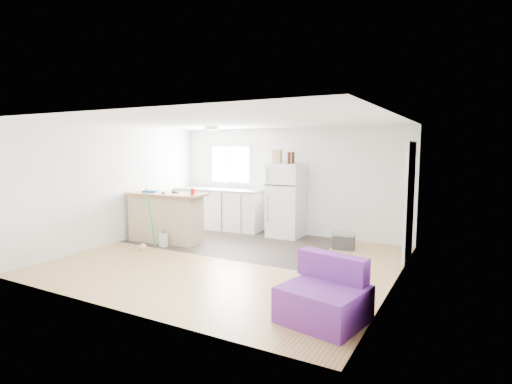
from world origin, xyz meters
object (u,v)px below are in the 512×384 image
(peninsula, at_px, (166,217))
(purple_seat, at_px, (325,298))
(cooler, at_px, (344,241))
(blue_tray, at_px, (151,191))
(refrigerator, at_px, (286,200))
(bottle_left, at_px, (289,158))
(mop, at_px, (145,238))
(cardboard_box, at_px, (277,156))
(red_cup, at_px, (193,192))
(bottle_right, at_px, (293,158))
(cleaner_jug, at_px, (163,240))
(kitchen_cabinets, at_px, (220,208))

(peninsula, xyz_separation_m, purple_seat, (4.16, -2.05, -0.26))
(peninsula, distance_m, cooler, 3.65)
(blue_tray, bearing_deg, refrigerator, 35.08)
(blue_tray, bearing_deg, bottle_left, 31.86)
(cooler, xyz_separation_m, bottle_left, (-1.32, 0.34, 1.57))
(mop, bearing_deg, cardboard_box, 37.10)
(mop, xyz_separation_m, red_cup, (0.57, 0.76, 0.85))
(cooler, distance_m, bottle_right, 2.07)
(cleaner_jug, xyz_separation_m, bottle_left, (1.86, 1.89, 1.60))
(cleaner_jug, bearing_deg, refrigerator, 53.28)
(cleaner_jug, bearing_deg, mop, -108.27)
(cooler, distance_m, purple_seat, 3.32)
(cooler, bearing_deg, refrigerator, 153.26)
(mop, height_order, blue_tray, mop)
(refrigerator, bearing_deg, cooler, -18.11)
(cooler, bearing_deg, cardboard_box, 156.18)
(red_cup, distance_m, bottle_left, 2.16)
(cardboard_box, relative_size, bottle_left, 1.20)
(mop, bearing_deg, bottle_left, 31.03)
(cleaner_jug, relative_size, bottle_left, 1.28)
(kitchen_cabinets, xyz_separation_m, refrigerator, (1.76, -0.02, 0.31))
(mop, height_order, bottle_left, bottle_left)
(cardboard_box, height_order, bottle_right, cardboard_box)
(bottle_left, distance_m, bottle_right, 0.10)
(refrigerator, xyz_separation_m, cooler, (1.44, -0.46, -0.64))
(purple_seat, relative_size, bottle_left, 4.03)
(kitchen_cabinets, relative_size, mop, 1.83)
(cleaner_jug, relative_size, mop, 0.26)
(purple_seat, bearing_deg, bottle_right, 129.95)
(blue_tray, bearing_deg, kitchen_cabinets, 70.31)
(peninsula, relative_size, red_cup, 14.32)
(cooler, relative_size, red_cup, 3.93)
(purple_seat, distance_m, red_cup, 4.16)
(bottle_right, bearing_deg, purple_seat, -61.35)
(blue_tray, xyz_separation_m, bottle_left, (2.48, 1.54, 0.70))
(mop, xyz_separation_m, bottle_right, (2.05, 2.32, 1.51))
(kitchen_cabinets, height_order, cardboard_box, cardboard_box)
(bottle_left, bearing_deg, kitchen_cabinets, 175.94)
(refrigerator, xyz_separation_m, mop, (-1.89, -2.35, -0.58))
(blue_tray, relative_size, bottle_right, 1.20)
(refrigerator, bearing_deg, mop, -129.35)
(purple_seat, bearing_deg, bottle_left, 131.15)
(kitchen_cabinets, relative_size, cleaner_jug, 6.96)
(red_cup, relative_size, cardboard_box, 0.40)
(purple_seat, relative_size, cardboard_box, 3.36)
(refrigerator, xyz_separation_m, blue_tray, (-2.36, -1.66, 0.24))
(kitchen_cabinets, xyz_separation_m, blue_tray, (-0.60, -1.67, 0.55))
(kitchen_cabinets, distance_m, purple_seat, 5.41)
(red_cup, distance_m, cardboard_box, 2.04)
(mop, bearing_deg, refrigerator, 34.19)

